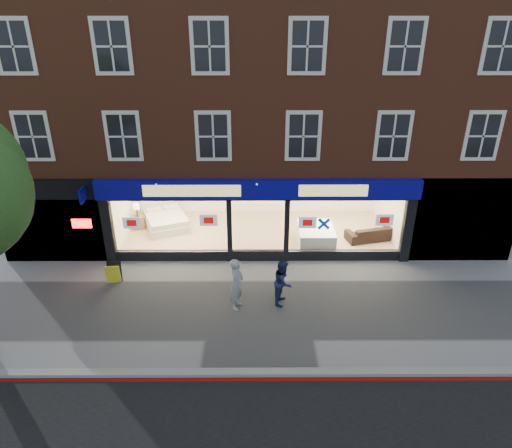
{
  "coord_description": "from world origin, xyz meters",
  "views": [
    {
      "loc": [
        -0.14,
        -11.97,
        8.73
      ],
      "look_at": [
        -0.08,
        2.5,
        1.78
      ],
      "focal_mm": 32.0,
      "sensor_mm": 36.0,
      "label": 1
    }
  ],
  "objects_px": {
    "mattress_stack": "(316,235)",
    "a_board": "(114,273)",
    "pedestrian_blue": "(283,282)",
    "sofa": "(371,233)",
    "pedestrian_grey": "(237,284)",
    "display_bed": "(166,219)"
  },
  "relations": [
    {
      "from": "a_board",
      "to": "pedestrian_blue",
      "type": "height_order",
      "value": "pedestrian_blue"
    },
    {
      "from": "mattress_stack",
      "to": "a_board",
      "type": "distance_m",
      "value": 7.8
    },
    {
      "from": "pedestrian_grey",
      "to": "pedestrian_blue",
      "type": "bearing_deg",
      "value": -61.74
    },
    {
      "from": "sofa",
      "to": "pedestrian_blue",
      "type": "xyz_separation_m",
      "value": [
        -3.82,
        -4.23,
        0.37
      ]
    },
    {
      "from": "mattress_stack",
      "to": "sofa",
      "type": "xyz_separation_m",
      "value": [
        2.29,
        0.35,
        -0.05
      ]
    },
    {
      "from": "sofa",
      "to": "pedestrian_grey",
      "type": "distance_m",
      "value": 6.96
    },
    {
      "from": "display_bed",
      "to": "sofa",
      "type": "relative_size",
      "value": 1.25
    },
    {
      "from": "display_bed",
      "to": "pedestrian_blue",
      "type": "relative_size",
      "value": 1.64
    },
    {
      "from": "mattress_stack",
      "to": "sofa",
      "type": "relative_size",
      "value": 0.88
    },
    {
      "from": "display_bed",
      "to": "pedestrian_blue",
      "type": "xyz_separation_m",
      "value": [
        4.74,
        -5.46,
        0.34
      ]
    },
    {
      "from": "a_board",
      "to": "pedestrian_grey",
      "type": "relative_size",
      "value": 0.44
    },
    {
      "from": "sofa",
      "to": "pedestrian_grey",
      "type": "relative_size",
      "value": 1.16
    },
    {
      "from": "display_bed",
      "to": "a_board",
      "type": "xyz_separation_m",
      "value": [
        -1.04,
        -4.28,
        -0.04
      ]
    },
    {
      "from": "mattress_stack",
      "to": "pedestrian_grey",
      "type": "height_order",
      "value": "pedestrian_grey"
    },
    {
      "from": "pedestrian_blue",
      "to": "sofa",
      "type": "bearing_deg",
      "value": -27.11
    },
    {
      "from": "display_bed",
      "to": "sofa",
      "type": "bearing_deg",
      "value": -30.59
    },
    {
      "from": "display_bed",
      "to": "sofa",
      "type": "height_order",
      "value": "display_bed"
    },
    {
      "from": "sofa",
      "to": "pedestrian_blue",
      "type": "bearing_deg",
      "value": 33.59
    },
    {
      "from": "sofa",
      "to": "a_board",
      "type": "relative_size",
      "value": 2.65
    },
    {
      "from": "a_board",
      "to": "pedestrian_blue",
      "type": "bearing_deg",
      "value": -17.54
    },
    {
      "from": "display_bed",
      "to": "mattress_stack",
      "type": "height_order",
      "value": "display_bed"
    },
    {
      "from": "display_bed",
      "to": "mattress_stack",
      "type": "distance_m",
      "value": 6.47
    }
  ]
}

